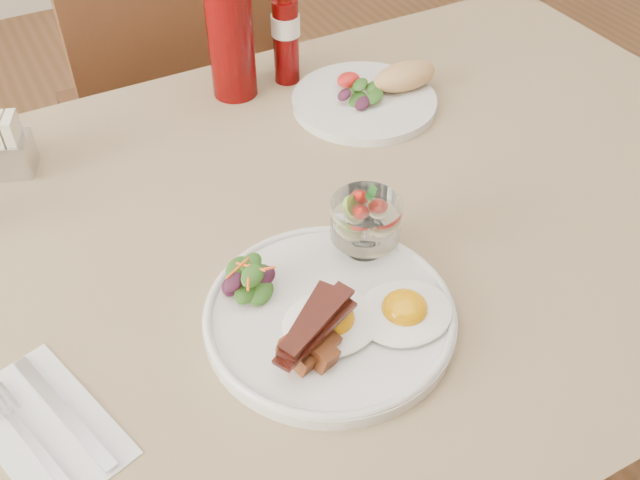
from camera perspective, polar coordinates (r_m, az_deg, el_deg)
table at (r=0.99m, az=1.11°, el=-1.94°), size 1.33×0.88×0.75m
chair_far at (r=1.56m, az=-11.02°, el=9.80°), size 0.42×0.42×0.93m
main_plate at (r=0.79m, az=0.77°, el=-6.14°), size 0.28×0.28×0.02m
fried_eggs at (r=0.78m, az=3.87°, el=-6.02°), size 0.21×0.15×0.03m
bacon_potato_pile at (r=0.74m, az=-0.53°, el=-7.71°), size 0.11×0.08×0.05m
side_salad at (r=0.80m, az=-5.65°, el=-3.27°), size 0.07×0.06×0.04m
fruit_cup at (r=0.83m, az=3.67°, el=1.64°), size 0.08×0.08×0.08m
second_plate at (r=1.14m, az=4.33°, el=11.57°), size 0.25×0.23×0.06m
ketchup_bottle at (r=1.13m, az=-7.16°, el=15.89°), size 0.09×0.09×0.21m
hot_sauce_bottle at (r=1.17m, az=-2.75°, el=15.98°), size 0.05×0.05×0.16m
napkin_cutlery at (r=0.77m, az=-21.02°, el=-13.65°), size 0.15×0.21×0.01m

